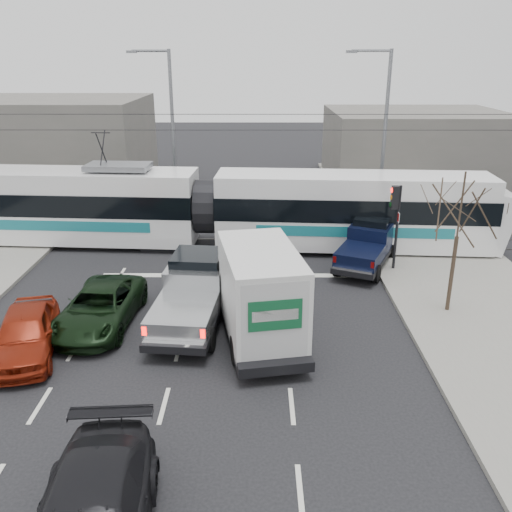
{
  "coord_description": "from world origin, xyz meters",
  "views": [
    {
      "loc": [
        0.79,
        -15.05,
        8.77
      ],
      "look_at": [
        0.73,
        3.54,
        1.8
      ],
      "focal_mm": 38.0,
      "sensor_mm": 36.0,
      "label": 1
    }
  ],
  "objects_px": {
    "tram": "(206,208)",
    "navy_pickup": "(368,243)",
    "bare_tree": "(460,212)",
    "street_lamp_near": "(382,128)",
    "green_car": "(100,307)",
    "traffic_signal": "(396,210)",
    "street_lamp_far": "(169,123)",
    "silver_pickup": "(194,290)",
    "red_car": "(26,333)",
    "box_truck": "(258,291)"
  },
  "relations": [
    {
      "from": "tram",
      "to": "navy_pickup",
      "type": "relative_size",
      "value": 5.24
    },
    {
      "from": "bare_tree",
      "to": "street_lamp_near",
      "type": "height_order",
      "value": "street_lamp_near"
    },
    {
      "from": "street_lamp_near",
      "to": "green_car",
      "type": "distance_m",
      "value": 17.77
    },
    {
      "from": "tram",
      "to": "navy_pickup",
      "type": "xyz_separation_m",
      "value": [
        7.31,
        -2.46,
        -0.92
      ]
    },
    {
      "from": "bare_tree",
      "to": "traffic_signal",
      "type": "xyz_separation_m",
      "value": [
        -1.13,
        4.0,
        -1.05
      ]
    },
    {
      "from": "tram",
      "to": "green_car",
      "type": "relative_size",
      "value": 5.47
    },
    {
      "from": "street_lamp_far",
      "to": "silver_pickup",
      "type": "xyz_separation_m",
      "value": [
        2.77,
        -13.85,
        -4.05
      ]
    },
    {
      "from": "street_lamp_far",
      "to": "silver_pickup",
      "type": "distance_m",
      "value": 14.69
    },
    {
      "from": "street_lamp_far",
      "to": "silver_pickup",
      "type": "relative_size",
      "value": 1.49
    },
    {
      "from": "red_car",
      "to": "bare_tree",
      "type": "bearing_deg",
      "value": -1.43
    },
    {
      "from": "traffic_signal",
      "to": "box_truck",
      "type": "height_order",
      "value": "traffic_signal"
    },
    {
      "from": "silver_pickup",
      "to": "box_truck",
      "type": "xyz_separation_m",
      "value": [
        2.21,
        -1.23,
        0.5
      ]
    },
    {
      "from": "street_lamp_near",
      "to": "navy_pickup",
      "type": "xyz_separation_m",
      "value": [
        -1.69,
        -6.72,
        -4.12
      ]
    },
    {
      "from": "silver_pickup",
      "to": "street_lamp_near",
      "type": "bearing_deg",
      "value": 58.89
    },
    {
      "from": "red_car",
      "to": "silver_pickup",
      "type": "bearing_deg",
      "value": 14.06
    },
    {
      "from": "street_lamp_far",
      "to": "red_car",
      "type": "height_order",
      "value": "street_lamp_far"
    },
    {
      "from": "bare_tree",
      "to": "street_lamp_near",
      "type": "xyz_separation_m",
      "value": [
        -0.29,
        11.5,
        1.32
      ]
    },
    {
      "from": "tram",
      "to": "green_car",
      "type": "distance_m",
      "value": 8.76
    },
    {
      "from": "tram",
      "to": "green_car",
      "type": "bearing_deg",
      "value": -105.87
    },
    {
      "from": "street_lamp_near",
      "to": "navy_pickup",
      "type": "height_order",
      "value": "street_lamp_near"
    },
    {
      "from": "bare_tree",
      "to": "box_truck",
      "type": "bearing_deg",
      "value": -166.96
    },
    {
      "from": "bare_tree",
      "to": "green_car",
      "type": "height_order",
      "value": "bare_tree"
    },
    {
      "from": "street_lamp_far",
      "to": "red_car",
      "type": "xyz_separation_m",
      "value": [
        -2.14,
        -16.36,
        -4.38
      ]
    },
    {
      "from": "street_lamp_far",
      "to": "navy_pickup",
      "type": "height_order",
      "value": "street_lamp_far"
    },
    {
      "from": "bare_tree",
      "to": "red_car",
      "type": "height_order",
      "value": "bare_tree"
    },
    {
      "from": "street_lamp_far",
      "to": "red_car",
      "type": "distance_m",
      "value": 17.07
    },
    {
      "from": "navy_pickup",
      "to": "green_car",
      "type": "xyz_separation_m",
      "value": [
        -10.21,
        -5.71,
        -0.32
      ]
    },
    {
      "from": "box_truck",
      "to": "street_lamp_near",
      "type": "bearing_deg",
      "value": 53.15
    },
    {
      "from": "bare_tree",
      "to": "street_lamp_far",
      "type": "height_order",
      "value": "street_lamp_far"
    },
    {
      "from": "box_truck",
      "to": "red_car",
      "type": "height_order",
      "value": "box_truck"
    },
    {
      "from": "bare_tree",
      "to": "red_car",
      "type": "bearing_deg",
      "value": -168.4
    },
    {
      "from": "street_lamp_near",
      "to": "silver_pickup",
      "type": "height_order",
      "value": "street_lamp_near"
    },
    {
      "from": "silver_pickup",
      "to": "green_car",
      "type": "distance_m",
      "value": 3.24
    },
    {
      "from": "green_car",
      "to": "traffic_signal",
      "type": "bearing_deg",
      "value": 27.62
    },
    {
      "from": "navy_pickup",
      "to": "tram",
      "type": "bearing_deg",
      "value": -174.18
    },
    {
      "from": "street_lamp_near",
      "to": "navy_pickup",
      "type": "distance_m",
      "value": 8.06
    },
    {
      "from": "navy_pickup",
      "to": "green_car",
      "type": "relative_size",
      "value": 1.04
    },
    {
      "from": "navy_pickup",
      "to": "bare_tree",
      "type": "bearing_deg",
      "value": -43.16
    },
    {
      "from": "street_lamp_near",
      "to": "tram",
      "type": "distance_m",
      "value": 10.46
    },
    {
      "from": "bare_tree",
      "to": "street_lamp_far",
      "type": "distance_m",
      "value": 17.97
    },
    {
      "from": "tram",
      "to": "green_car",
      "type": "height_order",
      "value": "tram"
    },
    {
      "from": "silver_pickup",
      "to": "green_car",
      "type": "height_order",
      "value": "silver_pickup"
    },
    {
      "from": "silver_pickup",
      "to": "box_truck",
      "type": "height_order",
      "value": "box_truck"
    },
    {
      "from": "bare_tree",
      "to": "silver_pickup",
      "type": "bearing_deg",
      "value": -177.79
    },
    {
      "from": "bare_tree",
      "to": "street_lamp_far",
      "type": "bearing_deg",
      "value": 131.12
    },
    {
      "from": "green_car",
      "to": "tram",
      "type": "bearing_deg",
      "value": 74.03
    },
    {
      "from": "bare_tree",
      "to": "navy_pickup",
      "type": "distance_m",
      "value": 5.88
    },
    {
      "from": "street_lamp_near",
      "to": "red_car",
      "type": "bearing_deg",
      "value": -133.54
    },
    {
      "from": "street_lamp_far",
      "to": "box_truck",
      "type": "distance_m",
      "value": 16.27
    },
    {
      "from": "bare_tree",
      "to": "traffic_signal",
      "type": "height_order",
      "value": "bare_tree"
    }
  ]
}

